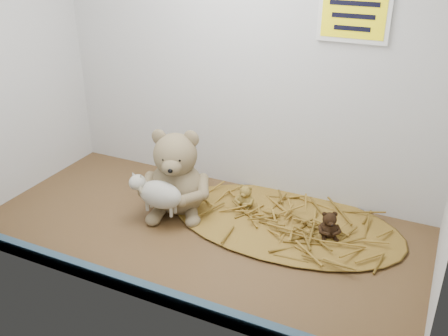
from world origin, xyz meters
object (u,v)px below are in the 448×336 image
at_px(main_teddy, 176,172).
at_px(mini_teddy_brown, 329,223).
at_px(toy_lamb, 160,195).
at_px(mini_teddy_tan, 246,195).

distance_m(main_teddy, mini_teddy_brown, 0.45).
bearing_deg(main_teddy, mini_teddy_brown, -15.86).
bearing_deg(toy_lamb, mini_teddy_brown, 15.73).
height_order(toy_lamb, mini_teddy_brown, toy_lamb).
xyz_separation_m(mini_teddy_tan, mini_teddy_brown, (0.26, -0.05, 0.00)).
height_order(main_teddy, mini_teddy_tan, main_teddy).
height_order(toy_lamb, mini_teddy_tan, toy_lamb).
xyz_separation_m(toy_lamb, mini_teddy_tan, (0.18, 0.17, -0.05)).
bearing_deg(mini_teddy_brown, toy_lamb, 167.02).
relative_size(toy_lamb, mini_teddy_brown, 2.18).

